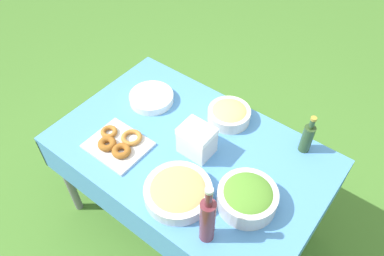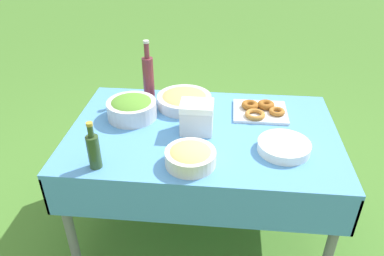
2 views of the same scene
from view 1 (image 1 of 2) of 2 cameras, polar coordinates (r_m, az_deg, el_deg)
The scene contains 10 objects.
ground_plane at distance 2.61m, azimuth -0.22°, elevation -13.57°, with size 14.00×14.00×0.00m, color #477A2D.
picnic_table at distance 2.07m, azimuth -0.27°, elevation -4.87°, with size 1.45×0.93×0.74m.
salad_bowl at distance 1.77m, azimuth 8.44°, elevation -10.34°, with size 0.28×0.28×0.12m.
pasta_bowl at distance 2.12m, azimuth 5.67°, elevation 2.19°, with size 0.24×0.24×0.09m.
donut_platter at distance 2.03m, azimuth -11.21°, elevation -2.35°, with size 0.31×0.28×0.05m.
plate_stack at distance 2.25m, azimuth -6.19°, elevation 4.59°, with size 0.26×0.26×0.05m.
olive_oil_bottle at distance 2.01m, azimuth 17.16°, elevation -1.39°, with size 0.06×0.06×0.24m.
wine_bottle at distance 1.60m, azimuth 2.37°, elevation -13.75°, with size 0.07×0.07×0.37m.
bread_bowl at distance 1.79m, azimuth -2.14°, elevation -9.61°, with size 0.33×0.33×0.08m.
cooler_box at distance 1.92m, azimuth 0.75°, elevation -1.89°, with size 0.17×0.14×0.17m.
Camera 1 is at (0.78, -0.99, 2.29)m, focal length 35.00 mm.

